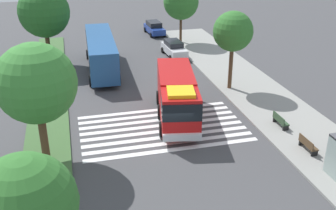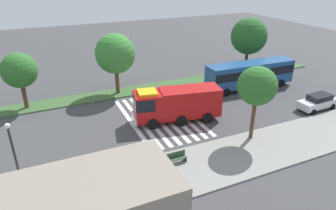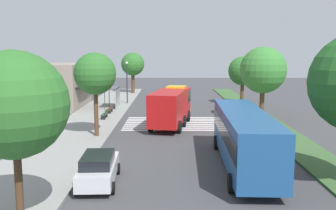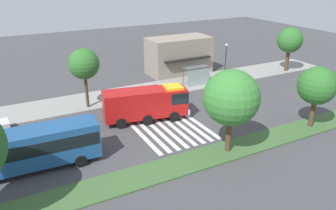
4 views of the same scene
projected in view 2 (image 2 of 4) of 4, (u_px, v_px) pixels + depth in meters
ground_plane at (140, 121)px, 31.32m from camera, size 120.00×120.00×0.00m
sidewalk at (181, 172)px, 23.45m from camera, size 60.00×5.81×0.14m
median_strip at (119, 93)px, 37.97m from camera, size 60.00×3.00×0.14m
crosswalk at (160, 117)px, 32.14m from camera, size 6.75×11.83×0.01m
fire_truck at (175, 103)px, 30.58m from camera, size 9.27×4.21×3.55m
parked_car_mid at (318, 102)px, 33.60m from camera, size 4.77×2.16×1.68m
transit_bus at (250, 73)px, 38.92m from camera, size 12.02×3.19×3.43m
bus_stop_shelter at (79, 168)px, 20.92m from camera, size 3.50×1.40×2.46m
bench_near_shelter at (134, 169)px, 22.98m from camera, size 1.60×0.50×0.90m
bench_west_of_shelter at (177, 157)px, 24.32m from camera, size 1.60×0.50×0.90m
street_lamp at (14, 153)px, 19.77m from camera, size 0.36×0.36×5.54m
sidewalk_tree_west at (257, 86)px, 25.89m from camera, size 3.42×3.42×6.84m
median_tree_far_west at (249, 36)px, 42.94m from camera, size 5.14×5.14×7.93m
median_tree_west at (115, 54)px, 35.82m from camera, size 4.77×4.77×7.37m
median_tree_center at (19, 71)px, 32.17m from camera, size 3.77×3.77×6.23m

